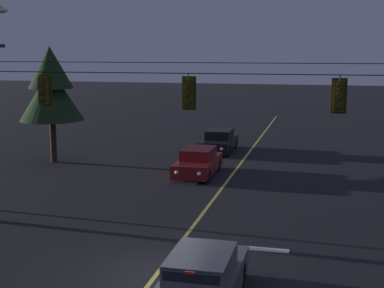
# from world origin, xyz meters

# --- Properties ---
(ground_plane) EXTENTS (180.00, 180.00, 0.00)m
(ground_plane) POSITION_xyz_m (0.00, 0.00, 0.00)
(ground_plane) COLOR black
(lane_centre_stripe) EXTENTS (0.14, 60.00, 0.01)m
(lane_centre_stripe) POSITION_xyz_m (0.00, 9.47, 0.00)
(lane_centre_stripe) COLOR #D1C64C
(lane_centre_stripe) RESTS_ON ground
(stop_bar_paint) EXTENTS (3.40, 0.36, 0.01)m
(stop_bar_paint) POSITION_xyz_m (1.90, 2.87, 0.00)
(stop_bar_paint) COLOR silver
(stop_bar_paint) RESTS_ON ground
(signal_span_assembly) EXTENTS (16.82, 0.32, 7.02)m
(signal_span_assembly) POSITION_xyz_m (0.00, 3.47, 3.66)
(signal_span_assembly) COLOR #38281C
(signal_span_assembly) RESTS_ON ground
(traffic_light_leftmost) EXTENTS (0.48, 0.41, 1.22)m
(traffic_light_leftmost) POSITION_xyz_m (-5.14, 3.45, 4.97)
(traffic_light_leftmost) COLOR black
(traffic_light_left_inner) EXTENTS (0.48, 0.41, 1.22)m
(traffic_light_left_inner) POSITION_xyz_m (0.11, 3.45, 4.97)
(traffic_light_left_inner) COLOR black
(traffic_light_centre) EXTENTS (0.48, 0.41, 1.22)m
(traffic_light_centre) POSITION_xyz_m (4.95, 3.45, 4.97)
(traffic_light_centre) COLOR black
(car_waiting_near_lane) EXTENTS (1.80, 4.33, 1.39)m
(car_waiting_near_lane) POSITION_xyz_m (1.67, -1.41, 0.65)
(car_waiting_near_lane) COLOR #4C4C51
(car_waiting_near_lane) RESTS_ON ground
(car_oncoming_lead) EXTENTS (1.80, 4.42, 1.39)m
(car_oncoming_lead) POSITION_xyz_m (-1.72, 12.94, 0.65)
(car_oncoming_lead) COLOR maroon
(car_oncoming_lead) RESTS_ON ground
(car_oncoming_trailing) EXTENTS (1.80, 4.42, 1.39)m
(car_oncoming_trailing) POSITION_xyz_m (-1.90, 19.76, 0.65)
(car_oncoming_trailing) COLOR black
(car_oncoming_trailing) RESTS_ON ground
(tree_verge_near) EXTENTS (3.63, 3.63, 6.60)m
(tree_verge_near) POSITION_xyz_m (-10.54, 14.21, 4.30)
(tree_verge_near) COLOR #332316
(tree_verge_near) RESTS_ON ground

